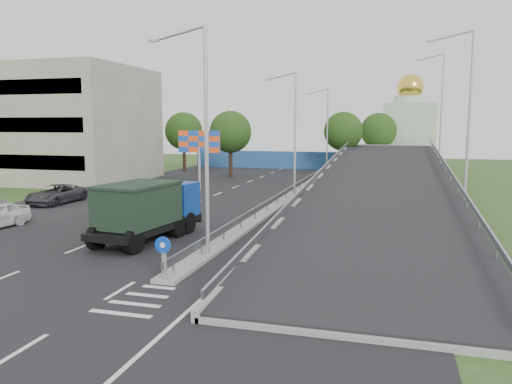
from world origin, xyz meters
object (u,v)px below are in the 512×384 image
(sign_bollard, at_px, (164,258))
(lamp_post_near, at_px, (202,130))
(lamp_post_far, at_px, (326,126))
(church, at_px, (409,130))
(dump_truck, at_px, (148,208))
(parked_car_c, at_px, (56,194))
(billboard, at_px, (199,145))
(lamp_post_mid, at_px, (293,127))

(sign_bollard, distance_m, lamp_post_near, 6.12)
(lamp_post_far, relative_size, church, 0.73)
(dump_truck, bearing_deg, sign_bollard, -50.61)
(church, xyz_separation_m, parked_car_c, (-26.67, -42.22, -4.58))
(sign_bollard, bearing_deg, lamp_post_far, 89.86)
(lamp_post_near, relative_size, billboard, 1.83)
(church, bearing_deg, lamp_post_mid, -106.22)
(billboard, distance_m, dump_truck, 20.09)
(dump_truck, bearing_deg, lamp_post_far, 91.08)
(billboard, height_order, dump_truck, billboard)
(lamp_post_mid, xyz_separation_m, billboard, (-9.11, 2.00, -1.62))
(sign_bollard, distance_m, church, 58.84)
(lamp_post_near, height_order, parked_car_c, lamp_post_near)
(billboard, bearing_deg, lamp_post_far, 63.16)
(parked_car_c, bearing_deg, dump_truck, -35.42)
(sign_bollard, relative_size, lamp_post_near, 0.17)
(lamp_post_mid, height_order, dump_truck, lamp_post_mid)
(lamp_post_near, bearing_deg, church, 79.62)
(sign_bollard, height_order, church, church)
(lamp_post_mid, height_order, lamp_post_far, same)
(sign_bollard, bearing_deg, billboard, 109.21)
(church, height_order, billboard, church)
(lamp_post_mid, bearing_deg, billboard, 167.62)
(lamp_post_far, bearing_deg, lamp_post_mid, -90.00)
(billboard, distance_m, parked_car_c, 13.24)
(lamp_post_far, height_order, billboard, lamp_post_far)
(dump_truck, bearing_deg, billboard, 111.81)
(sign_bollard, height_order, lamp_post_mid, lamp_post_mid)
(lamp_post_far, relative_size, billboard, 1.83)
(lamp_post_near, relative_size, parked_car_c, 1.92)
(sign_bollard, bearing_deg, parked_car_c, 136.90)
(lamp_post_mid, distance_m, parked_car_c, 19.37)
(lamp_post_mid, relative_size, lamp_post_far, 1.00)
(lamp_post_near, distance_m, billboard, 23.87)
(church, bearing_deg, billboard, -120.70)
(lamp_post_mid, relative_size, parked_car_c, 1.92)
(lamp_post_near, xyz_separation_m, billboard, (-9.11, 22.00, -1.62))
(lamp_post_mid, distance_m, lamp_post_far, 20.00)
(lamp_post_mid, bearing_deg, dump_truck, -103.54)
(sign_bollard, relative_size, lamp_post_mid, 0.17)
(church, relative_size, parked_car_c, 2.63)
(lamp_post_far, xyz_separation_m, parked_car_c, (-16.78, -28.22, -5.08))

